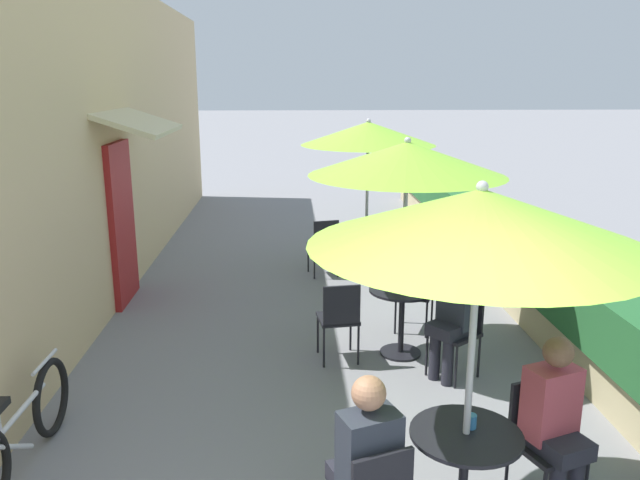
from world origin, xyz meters
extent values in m
cube|color=#D6B784|center=(-2.55, 6.98, 2.10)|extent=(0.24, 13.97, 4.20)
cube|color=maroon|center=(-2.39, 6.29, 1.05)|extent=(0.08, 0.96, 2.10)
cube|color=beige|center=(-2.08, 6.29, 2.35)|extent=(0.78, 1.80, 0.30)
cube|color=tan|center=(2.75, 6.88, 0.23)|extent=(0.44, 12.97, 0.45)
cube|color=#235B2D|center=(2.75, 6.88, 0.73)|extent=(0.60, 12.32, 0.56)
cylinder|color=black|center=(0.88, 1.68, 0.72)|extent=(0.70, 0.70, 0.02)
cylinder|color=#B7B7BC|center=(0.88, 1.68, 1.11)|extent=(0.04, 0.04, 2.22)
cone|color=#8CD138|center=(0.88, 1.68, 2.10)|extent=(1.98, 1.98, 0.34)
sphere|color=#B7B7BC|center=(0.88, 1.68, 2.28)|extent=(0.07, 0.07, 0.07)
cube|color=#23232D|center=(0.20, 1.52, 0.53)|extent=(0.41, 0.44, 0.12)
cube|color=#282D38|center=(0.24, 1.42, 0.78)|extent=(0.40, 0.33, 0.50)
sphere|color=#A87556|center=(0.23, 1.44, 1.15)|extent=(0.20, 0.20, 0.20)
cube|color=black|center=(1.53, 1.92, 0.45)|extent=(0.51, 0.51, 0.04)
cube|color=black|center=(1.46, 2.09, 0.66)|extent=(0.37, 0.16, 0.42)
cylinder|color=black|center=(1.29, 2.03, 0.23)|extent=(0.02, 0.02, 0.45)
cylinder|color=black|center=(1.63, 2.15, 0.23)|extent=(0.02, 0.02, 0.45)
cube|color=#23232D|center=(1.56, 1.84, 0.53)|extent=(0.41, 0.44, 0.12)
cube|color=#AD424C|center=(1.52, 1.94, 0.78)|extent=(0.40, 0.33, 0.50)
sphere|color=brown|center=(1.53, 1.92, 1.15)|extent=(0.20, 0.20, 0.20)
cylinder|color=teal|center=(0.92, 1.73, 0.78)|extent=(0.07, 0.07, 0.09)
cylinder|color=black|center=(0.97, 4.42, 0.01)|extent=(0.44, 0.44, 0.02)
cylinder|color=black|center=(0.97, 4.42, 0.37)|extent=(0.06, 0.06, 0.71)
cylinder|color=black|center=(0.97, 4.42, 0.72)|extent=(0.70, 0.70, 0.02)
cylinder|color=#B7B7BC|center=(0.97, 4.42, 1.11)|extent=(0.04, 0.04, 2.22)
cone|color=#8CD138|center=(0.97, 4.42, 2.10)|extent=(1.98, 1.98, 0.34)
sphere|color=#B7B7BC|center=(0.97, 4.42, 2.28)|extent=(0.07, 0.07, 0.07)
cube|color=black|center=(1.23, 5.06, 0.45)|extent=(0.52, 0.52, 0.04)
cube|color=black|center=(1.06, 5.13, 0.66)|extent=(0.17, 0.36, 0.42)
cylinder|color=black|center=(1.33, 4.83, 0.23)|extent=(0.02, 0.02, 0.45)
cylinder|color=black|center=(1.47, 5.16, 0.23)|extent=(0.02, 0.02, 0.45)
cylinder|color=black|center=(1.00, 4.96, 0.23)|extent=(0.02, 0.02, 0.45)
cylinder|color=black|center=(1.13, 5.30, 0.23)|extent=(0.02, 0.02, 0.45)
cube|color=black|center=(0.28, 4.33, 0.45)|extent=(0.45, 0.45, 0.04)
cube|color=black|center=(0.30, 4.15, 0.66)|extent=(0.38, 0.08, 0.42)
cylinder|color=black|center=(0.44, 4.54, 0.23)|extent=(0.02, 0.02, 0.45)
cylinder|color=black|center=(0.08, 4.49, 0.23)|extent=(0.02, 0.02, 0.45)
cylinder|color=black|center=(0.48, 4.18, 0.23)|extent=(0.02, 0.02, 0.45)
cylinder|color=black|center=(0.13, 4.13, 0.23)|extent=(0.02, 0.02, 0.45)
cube|color=black|center=(1.39, 3.87, 0.45)|extent=(0.56, 0.56, 0.04)
cube|color=black|center=(1.53, 3.99, 0.66)|extent=(0.25, 0.32, 0.42)
cylinder|color=black|center=(1.13, 3.91, 0.23)|extent=(0.02, 0.02, 0.45)
cylinder|color=black|center=(1.35, 3.62, 0.23)|extent=(0.02, 0.02, 0.45)
cylinder|color=black|center=(1.42, 4.13, 0.23)|extent=(0.02, 0.02, 0.45)
cylinder|color=black|center=(1.64, 3.84, 0.23)|extent=(0.02, 0.02, 0.45)
cylinder|color=#23232D|center=(1.19, 3.83, 0.24)|extent=(0.11, 0.11, 0.47)
cylinder|color=#23232D|center=(1.29, 3.70, 0.24)|extent=(0.11, 0.11, 0.47)
cube|color=#23232D|center=(1.31, 3.82, 0.53)|extent=(0.47, 0.46, 0.12)
cube|color=#282D38|center=(1.40, 3.89, 0.78)|extent=(0.38, 0.40, 0.50)
sphere|color=beige|center=(1.39, 3.87, 1.15)|extent=(0.20, 0.20, 0.20)
cylinder|color=white|center=(0.95, 4.50, 0.78)|extent=(0.07, 0.07, 0.09)
cylinder|color=black|center=(0.95, 7.45, 0.01)|extent=(0.44, 0.44, 0.02)
cylinder|color=black|center=(0.95, 7.45, 0.37)|extent=(0.06, 0.06, 0.71)
cylinder|color=black|center=(0.95, 7.45, 0.72)|extent=(0.70, 0.70, 0.02)
cylinder|color=#B7B7BC|center=(0.95, 7.45, 1.11)|extent=(0.04, 0.04, 2.22)
cone|color=#8CD138|center=(0.95, 7.45, 2.10)|extent=(1.98, 1.98, 0.34)
sphere|color=#B7B7BC|center=(0.95, 7.45, 2.28)|extent=(0.07, 0.07, 0.07)
cube|color=black|center=(1.63, 7.60, 0.45)|extent=(0.48, 0.48, 0.04)
cube|color=black|center=(1.58, 7.78, 0.66)|extent=(0.38, 0.11, 0.42)
cylinder|color=black|center=(1.49, 7.39, 0.23)|extent=(0.02, 0.02, 0.45)
cylinder|color=black|center=(1.84, 7.47, 0.23)|extent=(0.02, 0.02, 0.45)
cylinder|color=black|center=(1.41, 7.74, 0.23)|extent=(0.02, 0.02, 0.45)
cylinder|color=black|center=(1.76, 7.82, 0.23)|extent=(0.02, 0.02, 0.45)
cube|color=black|center=(0.28, 7.29, 0.45)|extent=(0.48, 0.48, 0.04)
cube|color=black|center=(0.32, 7.11, 0.66)|extent=(0.38, 0.11, 0.42)
cylinder|color=black|center=(0.41, 7.51, 0.23)|extent=(0.02, 0.02, 0.45)
cylinder|color=black|center=(0.06, 7.43, 0.23)|extent=(0.02, 0.02, 0.45)
cylinder|color=black|center=(0.49, 7.16, 0.23)|extent=(0.02, 0.02, 0.45)
cylinder|color=black|center=(0.14, 7.07, 0.23)|extent=(0.02, 0.02, 0.45)
cylinder|color=teal|center=(0.96, 7.36, 0.78)|extent=(0.07, 0.07, 0.09)
torus|color=black|center=(-2.19, 3.03, 0.32)|extent=(0.07, 0.65, 0.64)
cylinder|color=silver|center=(-2.20, 2.48, 0.50)|extent=(0.06, 0.86, 0.04)
cylinder|color=silver|center=(-2.20, 2.28, 0.34)|extent=(0.05, 0.63, 0.41)
cylinder|color=silver|center=(-2.19, 2.98, 0.66)|extent=(0.04, 0.46, 0.03)
camera|label=1|loc=(-0.20, -1.73, 2.86)|focal=35.00mm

